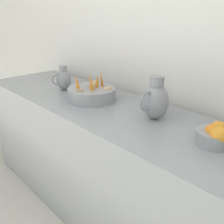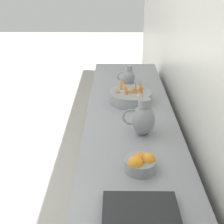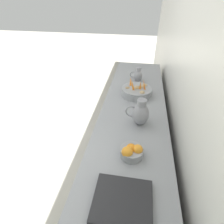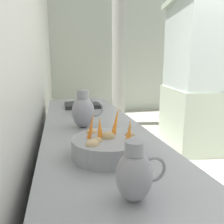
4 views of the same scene
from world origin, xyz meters
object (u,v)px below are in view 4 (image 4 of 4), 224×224
Objects in this scene: vegetable_colander at (108,146)px; metal_pitcher_tall at (84,111)px; glass_block_booth at (219,75)px; metal_pitcher_short at (135,174)px; support_column at (119,54)px; orange_bowl at (84,109)px.

vegetable_colander is 0.53m from metal_pitcher_tall.
vegetable_colander is 3.07m from glass_block_booth.
metal_pitcher_short is (0.00, -0.36, 0.04)m from vegetable_colander.
metal_pitcher_short is at bearing -104.36° from support_column.
vegetable_colander is at bearing -89.31° from orange_bowl.
vegetable_colander is 0.15× the size of glass_block_booth.
glass_block_booth reaches higher than vegetable_colander.
vegetable_colander is at bearing -136.93° from glass_block_booth.
support_column reaches higher than metal_pitcher_short.
glass_block_booth is at bearing 47.62° from metal_pitcher_short.
orange_bowl is at bearing 90.69° from vegetable_colander.
metal_pitcher_tall reaches higher than metal_pitcher_short.
metal_pitcher_tall is at bearing 93.91° from metal_pitcher_short.
vegetable_colander is at bearing -83.96° from metal_pitcher_tall.
support_column reaches higher than vegetable_colander.
support_column is (1.05, 2.77, 0.58)m from orange_bowl.
metal_pitcher_tall is (-0.06, 0.52, 0.06)m from vegetable_colander.
orange_bowl is at bearing -110.78° from support_column.
metal_pitcher_tall reaches higher than orange_bowl.
vegetable_colander is 0.11× the size of support_column.
metal_pitcher_tall reaches higher than vegetable_colander.
glass_block_booth is at bearing -53.02° from support_column.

